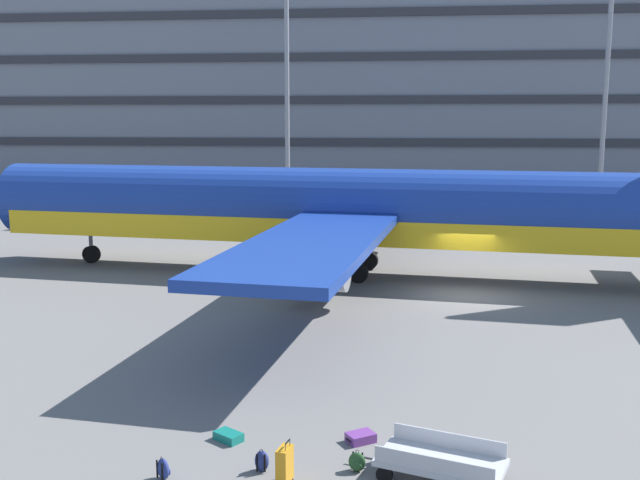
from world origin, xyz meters
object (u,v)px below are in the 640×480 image
object	(u,v)px
backpack_small	(262,461)
backpack_laid_flat	(164,469)
baggage_cart	(441,462)
suitcase_upright	(361,437)
airliner	(345,210)
suitcase_large	(285,465)
backpack_silver	(357,462)
suitcase_purple	(228,436)

from	to	relation	value
backpack_small	backpack_laid_flat	size ratio (longest dim) A/B	1.01
backpack_laid_flat	baggage_cart	xyz separation A→B (m)	(5.77, 0.53, 0.20)
suitcase_upright	baggage_cart	world-z (taller)	baggage_cart
airliner	baggage_cart	distance (m)	20.61
airliner	backpack_small	xyz separation A→B (m)	(-0.28, -20.08, -2.94)
suitcase_upright	backpack_laid_flat	bearing A→B (deg)	-151.03
backpack_laid_flat	baggage_cart	size ratio (longest dim) A/B	0.15
backpack_small	baggage_cart	world-z (taller)	baggage_cart
suitcase_large	backpack_silver	bearing A→B (deg)	25.32
airliner	backpack_small	world-z (taller)	airliner
airliner	baggage_cart	size ratio (longest dim) A/B	12.20
airliner	backpack_silver	bearing A→B (deg)	-84.97
suitcase_large	suitcase_purple	bearing A→B (deg)	130.98
backpack_small	backpack_laid_flat	distance (m)	2.07
suitcase_large	backpack_small	xyz separation A→B (m)	(-0.57, 0.49, -0.20)
airliner	suitcase_purple	xyz separation A→B (m)	(-1.34, -18.69, -3.06)
backpack_small	suitcase_upright	bearing A→B (deg)	39.06
airliner	backpack_laid_flat	distance (m)	20.99
backpack_small	baggage_cart	size ratio (longest dim) A/B	0.15
suitcase_upright	baggage_cart	xyz separation A→B (m)	(1.75, -1.69, 0.32)
baggage_cart	suitcase_purple	bearing A→B (deg)	163.58
airliner	suitcase_upright	xyz separation A→B (m)	(1.76, -18.43, -3.05)
airliner	suitcase_upright	distance (m)	18.76
suitcase_large	backpack_small	size ratio (longest dim) A/B	1.84
backpack_laid_flat	backpack_small	bearing A→B (deg)	16.11
suitcase_purple	backpack_laid_flat	bearing A→B (deg)	-115.11
suitcase_upright	suitcase_large	bearing A→B (deg)	-124.30
backpack_small	baggage_cart	distance (m)	3.79
suitcase_large	backpack_silver	world-z (taller)	suitcase_large
backpack_small	baggage_cart	bearing A→B (deg)	-0.60
suitcase_upright	suitcase_purple	world-z (taller)	suitcase_upright
backpack_laid_flat	backpack_silver	bearing A→B (deg)	10.84
suitcase_purple	backpack_silver	xyz separation A→B (m)	(3.09, -1.19, 0.10)
backpack_laid_flat	backpack_silver	world-z (taller)	backpack_laid_flat
suitcase_purple	backpack_laid_flat	xyz separation A→B (m)	(-0.92, -1.96, 0.12)
suitcase_upright	suitcase_purple	distance (m)	3.11
suitcase_upright	backpack_silver	xyz separation A→B (m)	(-0.01, -1.46, 0.10)
airliner	backpack_laid_flat	xyz separation A→B (m)	(-2.26, -20.66, -2.94)
backpack_silver	backpack_small	bearing A→B (deg)	-174.49
suitcase_upright	baggage_cart	size ratio (longest dim) A/B	0.23
backpack_small	backpack_silver	bearing A→B (deg)	5.51
suitcase_purple	backpack_silver	distance (m)	3.32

